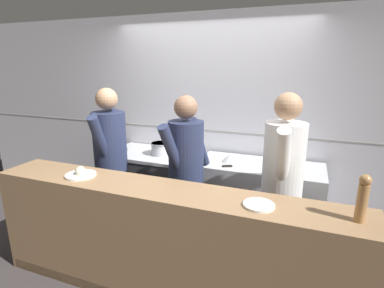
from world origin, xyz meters
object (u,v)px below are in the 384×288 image
(chefs_knife, at_px, (235,166))
(pepper_mill, at_px, (363,197))
(plated_dish_main, at_px, (81,174))
(plated_dish_appetiser, at_px, (259,205))
(stock_pot, at_px, (161,148))
(mixing_bowl_steel, at_px, (230,158))
(chef_line, at_px, (282,181))
(oven_range, at_px, (156,185))
(chef_sous, at_px, (186,171))
(chef_head_cook, at_px, (111,159))

(chefs_knife, xyz_separation_m, pepper_mill, (1.06, -1.09, 0.28))
(plated_dish_main, bearing_deg, pepper_mill, -0.10)
(plated_dish_main, bearing_deg, plated_dish_appetiser, -0.78)
(stock_pot, bearing_deg, mixing_bowl_steel, 1.01)
(pepper_mill, xyz_separation_m, chef_line, (-0.53, 0.61, -0.20))
(oven_range, distance_m, stock_pot, 0.53)
(chefs_knife, bearing_deg, chef_line, -41.69)
(plated_dish_appetiser, distance_m, chef_line, 0.64)
(mixing_bowl_steel, bearing_deg, plated_dish_appetiser, -67.56)
(oven_range, relative_size, chef_sous, 0.69)
(mixing_bowl_steel, height_order, chef_head_cook, chef_head_cook)
(plated_dish_appetiser, distance_m, chef_head_cook, 1.83)
(stock_pot, relative_size, plated_dish_main, 0.92)
(chefs_knife, bearing_deg, oven_range, 171.29)
(oven_range, distance_m, chef_line, 1.83)
(oven_range, bearing_deg, stock_pot, -15.83)
(chef_head_cook, bearing_deg, plated_dish_appetiser, -30.51)
(plated_dish_main, bearing_deg, chef_head_cook, 101.10)
(oven_range, height_order, plated_dish_main, plated_dish_main)
(oven_range, distance_m, plated_dish_main, 1.39)
(chefs_knife, relative_size, chef_head_cook, 0.19)
(plated_dish_appetiser, xyz_separation_m, pepper_mill, (0.63, 0.02, 0.16))
(pepper_mill, xyz_separation_m, chef_head_cook, (-2.35, 0.62, -0.21))
(stock_pot, xyz_separation_m, mixing_bowl_steel, (0.89, 0.02, -0.03))
(mixing_bowl_steel, xyz_separation_m, chef_line, (0.63, -0.63, 0.05))
(chefs_knife, bearing_deg, plated_dish_appetiser, -68.85)
(mixing_bowl_steel, relative_size, chefs_knife, 0.62)
(plated_dish_appetiser, relative_size, chef_line, 0.13)
(stock_pot, xyz_separation_m, chef_sous, (0.60, -0.63, -0.01))
(mixing_bowl_steel, bearing_deg, stock_pot, -178.99)
(pepper_mill, height_order, chef_head_cook, chef_head_cook)
(plated_dish_appetiser, height_order, pepper_mill, pepper_mill)
(plated_dish_main, distance_m, pepper_mill, 2.23)
(stock_pot, height_order, plated_dish_main, plated_dish_main)
(plated_dish_main, xyz_separation_m, chef_head_cook, (-0.12, 0.61, -0.06))
(oven_range, relative_size, pepper_mill, 3.67)
(mixing_bowl_steel, bearing_deg, plated_dish_main, -130.78)
(pepper_mill, distance_m, chef_head_cook, 2.44)
(pepper_mill, bearing_deg, plated_dish_main, 179.90)
(chef_line, bearing_deg, plated_dish_main, -160.98)
(oven_range, distance_m, chef_head_cook, 0.86)
(oven_range, distance_m, mixing_bowl_steel, 1.11)
(chef_line, bearing_deg, chef_head_cook, 179.16)
(stock_pot, distance_m, chef_head_cook, 0.68)
(oven_range, bearing_deg, chef_line, -21.70)
(plated_dish_appetiser, bearing_deg, chefs_knife, 111.15)
(stock_pot, xyz_separation_m, plated_dish_main, (-0.18, -1.23, 0.07))
(plated_dish_appetiser, relative_size, chef_sous, 0.13)
(plated_dish_main, distance_m, chef_line, 1.81)
(stock_pot, relative_size, pepper_mill, 0.78)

